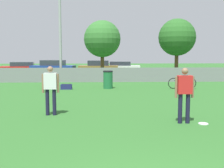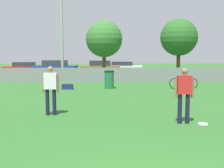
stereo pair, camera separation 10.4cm
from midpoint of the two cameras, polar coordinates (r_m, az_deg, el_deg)
The scene contains 15 objects.
fence_backline at distance 21.28m, azimuth 0.43°, elevation 1.86°, with size 25.36×0.07×1.21m.
light_pole at distance 22.46m, azimuth -10.13°, elevation 15.78°, with size 0.90×0.36×10.29m.
tree_near_pole at distance 25.11m, azimuth -1.51°, elevation 9.12°, with size 3.24×3.24×5.08m.
tree_far_right at distance 24.97m, azimuth 13.55°, elevation 9.18°, with size 3.17×3.17×5.14m.
player_receiver_white at distance 9.95m, azimuth -12.09°, elevation -0.54°, with size 0.59×0.22×1.71m.
player_defender_red at distance 8.83m, azimuth 14.76°, elevation -1.44°, with size 0.59×0.23×1.71m.
frisbee_disc at distance 9.06m, azimuth 18.32°, elevation -7.69°, with size 0.30×0.30×0.03m.
folding_chair_sideline at distance 17.49m, azimuth -12.30°, elevation 0.58°, with size 0.57×0.57×0.82m.
bicycle_sideline at distance 17.77m, azimuth 14.50°, elevation 0.17°, with size 1.74×0.44×0.72m.
trash_bin at distance 17.33m, azimuth -0.41°, elevation 0.91°, with size 0.60×0.60×1.11m.
gear_bag_sideline at distance 17.21m, azimuth -8.85°, elevation -0.56°, with size 0.67×0.37×0.32m.
parked_car_red at distance 32.02m, azimuth -17.22°, elevation 3.17°, with size 4.71×2.38×1.27m.
parked_car_blue at distance 30.15m, azimuth -11.38°, elevation 3.31°, with size 4.72×2.37×1.49m.
parked_car_tan at distance 29.99m, azimuth -2.28°, elevation 3.36°, with size 4.27×2.00×1.45m.
parked_car_white at distance 32.08m, azimuth 2.20°, elevation 3.46°, with size 4.63×2.25×1.28m.
Camera 2 is at (-0.79, -3.21, 2.13)m, focal length 45.00 mm.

